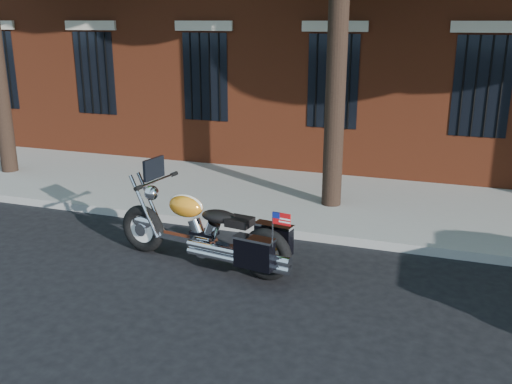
% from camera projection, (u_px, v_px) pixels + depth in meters
% --- Properties ---
extents(ground, '(120.00, 120.00, 0.00)m').
position_uv_depth(ground, '(255.00, 268.00, 8.32)').
color(ground, black).
rests_on(ground, ground).
extents(curb, '(40.00, 0.16, 0.15)m').
position_uv_depth(curb, '(282.00, 232.00, 9.55)').
color(curb, gray).
rests_on(curb, ground).
extents(sidewalk, '(40.00, 3.60, 0.15)m').
position_uv_depth(sidewalk, '(310.00, 200.00, 11.25)').
color(sidewalk, gray).
rests_on(sidewalk, ground).
extents(motorcycle, '(2.96, 1.14, 1.53)m').
position_uv_depth(motorcycle, '(210.00, 234.00, 8.21)').
color(motorcycle, black).
rests_on(motorcycle, ground).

